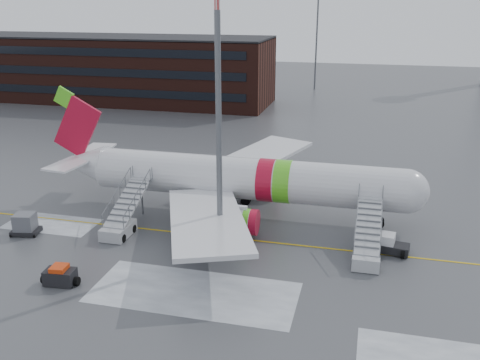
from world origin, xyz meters
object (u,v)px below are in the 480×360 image
(airstair_fwd, at_px, (367,247))
(pushback_tug, at_px, (389,245))
(uld_container, at_px, (25,225))
(light_mast_near, at_px, (218,100))
(airstair_aft, at_px, (122,221))
(airliner, at_px, (235,178))
(baggage_tractor, at_px, (60,276))

(airstair_fwd, distance_m, pushback_tug, 2.42)
(pushback_tug, distance_m, uld_container, 30.05)
(pushback_tug, distance_m, light_mast_near, 17.44)
(light_mast_near, bearing_deg, airstair_aft, 172.24)
(airstair_fwd, height_order, pushback_tug, airstair_fwd)
(airstair_fwd, xyz_separation_m, airstair_aft, (-20.28, 0.00, 0.00))
(pushback_tug, xyz_separation_m, uld_container, (-29.80, -3.89, 0.18))
(airliner, height_order, airstair_aft, airliner)
(pushback_tug, bearing_deg, uld_container, -172.56)
(airliner, height_order, baggage_tractor, airliner)
(airstair_fwd, distance_m, uld_container, 28.17)
(pushback_tug, bearing_deg, airstair_aft, -175.68)
(baggage_tractor, bearing_deg, airstair_fwd, 23.70)
(airstair_aft, height_order, baggage_tractor, airstair_aft)
(airstair_fwd, distance_m, light_mast_near, 15.71)
(pushback_tug, relative_size, baggage_tractor, 1.02)
(pushback_tug, bearing_deg, airliner, 160.48)
(airliner, xyz_separation_m, airstair_fwd, (12.03, -6.54, -2.35))
(light_mast_near, bearing_deg, pushback_tug, 12.58)
(airstair_aft, xyz_separation_m, pushback_tug, (22.00, 1.66, -0.40))
(airliner, relative_size, pushback_tug, 12.39)
(baggage_tractor, bearing_deg, airstair_aft, 88.03)
(airstair_fwd, height_order, uld_container, airstair_fwd)
(airstair_fwd, relative_size, uld_container, 3.10)
(airliner, bearing_deg, pushback_tug, -19.52)
(airstair_aft, relative_size, light_mast_near, 0.33)
(airstair_aft, height_order, pushback_tug, airstair_aft)
(airstair_fwd, height_order, airstair_aft, same)
(airliner, xyz_separation_m, baggage_tractor, (-8.56, -15.57, -2.82))
(airliner, xyz_separation_m, pushback_tug, (13.75, -4.88, -2.75))
(light_mast_near, bearing_deg, baggage_tractor, -140.13)
(uld_container, bearing_deg, pushback_tug, 7.44)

